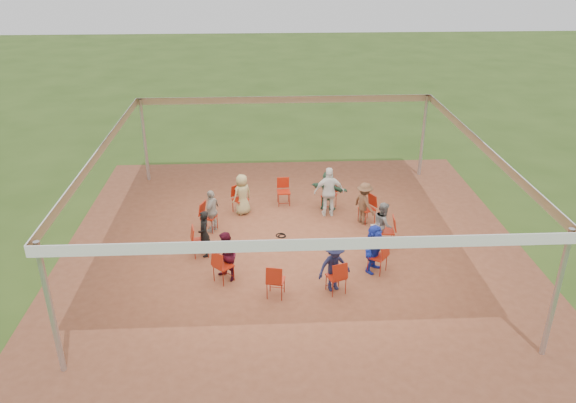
{
  "coord_description": "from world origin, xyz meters",
  "views": [
    {
      "loc": [
        -0.86,
        -14.14,
        8.0
      ],
      "look_at": [
        -0.14,
        0.3,
        1.21
      ],
      "focal_mm": 35.0,
      "sensor_mm": 36.0,
      "label": 1
    }
  ],
  "objects_px": {
    "chair_0": "(387,231)",
    "person_seated_5": "(204,234)",
    "chair_6": "(200,241)",
    "chair_7": "(223,266)",
    "person_seated_8": "(374,248)",
    "chair_5": "(209,217)",
    "chair_8": "(276,280)",
    "laptop": "(377,225)",
    "person_seated_2": "(328,190)",
    "person_seated_0": "(383,224)",
    "person_seated_4": "(212,211)",
    "person_seated_3": "(242,194)",
    "chair_3": "(284,192)",
    "person_seated_1": "(364,203)",
    "cable_coil": "(281,236)",
    "person_seated_7": "(334,267)",
    "chair_2": "(329,195)",
    "chair_9": "(336,277)",
    "chair_10": "(378,257)",
    "person_seated_6": "(227,257)",
    "chair_1": "(367,209)",
    "chair_4": "(240,199)"
  },
  "relations": [
    {
      "from": "chair_3",
      "to": "chair_9",
      "type": "height_order",
      "value": "same"
    },
    {
      "from": "chair_6",
      "to": "chair_7",
      "type": "height_order",
      "value": "same"
    },
    {
      "from": "chair_3",
      "to": "person_seated_1",
      "type": "distance_m",
      "value": 2.82
    },
    {
      "from": "person_seated_3",
      "to": "laptop",
      "type": "xyz_separation_m",
      "value": [
        3.87,
        -2.24,
        -0.04
      ]
    },
    {
      "from": "chair_10",
      "to": "person_seated_6",
      "type": "bearing_deg",
      "value": 129.76
    },
    {
      "from": "chair_2",
      "to": "person_seated_2",
      "type": "height_order",
      "value": "person_seated_2"
    },
    {
      "from": "chair_2",
      "to": "person_seated_8",
      "type": "relative_size",
      "value": 0.68
    },
    {
      "from": "chair_8",
      "to": "cable_coil",
      "type": "relative_size",
      "value": 2.77
    },
    {
      "from": "person_seated_1",
      "to": "laptop",
      "type": "height_order",
      "value": "person_seated_1"
    },
    {
      "from": "chair_1",
      "to": "person_seated_0",
      "type": "relative_size",
      "value": 0.68
    },
    {
      "from": "chair_7",
      "to": "laptop",
      "type": "bearing_deg",
      "value": 66.91
    },
    {
      "from": "chair_7",
      "to": "chair_9",
      "type": "height_order",
      "value": "same"
    },
    {
      "from": "person_seated_0",
      "to": "chair_5",
      "type": "bearing_deg",
      "value": 81.63
    },
    {
      "from": "person_seated_7",
      "to": "chair_0",
      "type": "bearing_deg",
      "value": 30.67
    },
    {
      "from": "person_seated_8",
      "to": "chair_5",
      "type": "bearing_deg",
      "value": 98.37
    },
    {
      "from": "chair_8",
      "to": "person_seated_4",
      "type": "distance_m",
      "value": 3.93
    },
    {
      "from": "chair_7",
      "to": "person_seated_1",
      "type": "bearing_deg",
      "value": 82.01
    },
    {
      "from": "chair_10",
      "to": "person_seated_3",
      "type": "height_order",
      "value": "person_seated_3"
    },
    {
      "from": "chair_5",
      "to": "chair_8",
      "type": "height_order",
      "value": "same"
    },
    {
      "from": "chair_5",
      "to": "person_seated_7",
      "type": "height_order",
      "value": "person_seated_7"
    },
    {
      "from": "chair_0",
      "to": "person_seated_2",
      "type": "bearing_deg",
      "value": 34.79
    },
    {
      "from": "chair_6",
      "to": "chair_7",
      "type": "bearing_deg",
      "value": 16.36
    },
    {
      "from": "cable_coil",
      "to": "laptop",
      "type": "bearing_deg",
      "value": -13.5
    },
    {
      "from": "chair_5",
      "to": "chair_9",
      "type": "height_order",
      "value": "same"
    },
    {
      "from": "chair_5",
      "to": "person_seated_4",
      "type": "relative_size",
      "value": 0.68
    },
    {
      "from": "person_seated_8",
      "to": "person_seated_6",
      "type": "bearing_deg",
      "value": 130.91
    },
    {
      "from": "person_seated_8",
      "to": "person_seated_2",
      "type": "bearing_deg",
      "value": 49.09
    },
    {
      "from": "chair_6",
      "to": "chair_8",
      "type": "xyz_separation_m",
      "value": [
        2.01,
        -2.05,
        0.0
      ]
    },
    {
      "from": "chair_6",
      "to": "chair_2",
      "type": "bearing_deg",
      "value": 114.55
    },
    {
      "from": "chair_2",
      "to": "chair_9",
      "type": "height_order",
      "value": "same"
    },
    {
      "from": "chair_3",
      "to": "chair_5",
      "type": "bearing_deg",
      "value": 32.73
    },
    {
      "from": "chair_7",
      "to": "person_seated_8",
      "type": "xyz_separation_m",
      "value": [
        3.91,
        0.32,
        0.22
      ]
    },
    {
      "from": "chair_5",
      "to": "person_seated_1",
      "type": "distance_m",
      "value": 4.73
    },
    {
      "from": "chair_0",
      "to": "person_seated_5",
      "type": "xyz_separation_m",
      "value": [
        -5.13,
        -0.3,
        0.22
      ]
    },
    {
      "from": "chair_8",
      "to": "person_seated_5",
      "type": "relative_size",
      "value": 0.68
    },
    {
      "from": "chair_8",
      "to": "chair_6",
      "type": "bearing_deg",
      "value": 147.27
    },
    {
      "from": "chair_10",
      "to": "person_seated_8",
      "type": "relative_size",
      "value": 0.68
    },
    {
      "from": "person_seated_1",
      "to": "chair_4",
      "type": "bearing_deg",
      "value": 47.94
    },
    {
      "from": "chair_2",
      "to": "person_seated_2",
      "type": "bearing_deg",
      "value": 90.0
    },
    {
      "from": "person_seated_3",
      "to": "chair_3",
      "type": "bearing_deg",
      "value": 168.13
    },
    {
      "from": "person_seated_3",
      "to": "chair_1",
      "type": "bearing_deg",
      "value": 132.06
    },
    {
      "from": "chair_0",
      "to": "person_seated_0",
      "type": "distance_m",
      "value": 0.25
    },
    {
      "from": "person_seated_2",
      "to": "chair_3",
      "type": "bearing_deg",
      "value": 11.87
    },
    {
      "from": "chair_5",
      "to": "chair_6",
      "type": "xyz_separation_m",
      "value": [
        -0.12,
        -1.49,
        0.0
      ]
    },
    {
      "from": "cable_coil",
      "to": "laptop",
      "type": "distance_m",
      "value": 2.85
    },
    {
      "from": "chair_1",
      "to": "person_seated_2",
      "type": "distance_m",
      "value": 1.48
    },
    {
      "from": "chair_8",
      "to": "person_seated_7",
      "type": "height_order",
      "value": "person_seated_7"
    },
    {
      "from": "cable_coil",
      "to": "chair_5",
      "type": "bearing_deg",
      "value": 167.09
    },
    {
      "from": "person_seated_8",
      "to": "person_seated_0",
      "type": "bearing_deg",
      "value": 16.36
    },
    {
      "from": "chair_8",
      "to": "cable_coil",
      "type": "distance_m",
      "value": 3.09
    }
  ]
}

